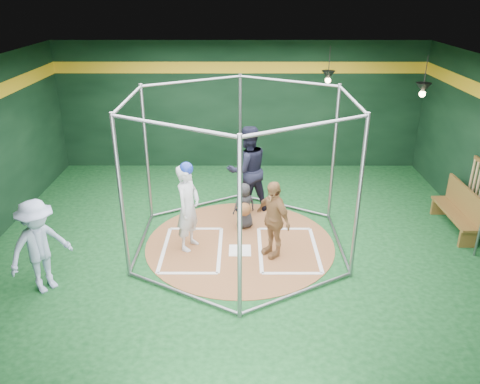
{
  "coord_description": "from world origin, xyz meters",
  "views": [
    {
      "loc": [
        0.02,
        -8.26,
        4.79
      ],
      "look_at": [
        0.0,
        0.1,
        1.1
      ],
      "focal_mm": 35.0,
      "sensor_mm": 36.0,
      "label": 1
    }
  ],
  "objects_px": {
    "visitor_leopard": "(273,219)",
    "umpire": "(247,169)",
    "dugout_bench": "(459,209)",
    "batter_figure": "(188,206)"
  },
  "relations": [
    {
      "from": "batter_figure",
      "to": "umpire",
      "type": "bearing_deg",
      "value": 55.4
    },
    {
      "from": "umpire",
      "to": "dugout_bench",
      "type": "height_order",
      "value": "umpire"
    },
    {
      "from": "batter_figure",
      "to": "umpire",
      "type": "relative_size",
      "value": 0.89
    },
    {
      "from": "visitor_leopard",
      "to": "umpire",
      "type": "height_order",
      "value": "umpire"
    },
    {
      "from": "dugout_bench",
      "to": "batter_figure",
      "type": "bearing_deg",
      "value": -172.28
    },
    {
      "from": "batter_figure",
      "to": "umpire",
      "type": "distance_m",
      "value": 2.05
    },
    {
      "from": "batter_figure",
      "to": "dugout_bench",
      "type": "xyz_separation_m",
      "value": [
        5.63,
        0.76,
        -0.41
      ]
    },
    {
      "from": "batter_figure",
      "to": "visitor_leopard",
      "type": "xyz_separation_m",
      "value": [
        1.62,
        -0.27,
        -0.13
      ]
    },
    {
      "from": "visitor_leopard",
      "to": "umpire",
      "type": "bearing_deg",
      "value": 156.62
    },
    {
      "from": "visitor_leopard",
      "to": "batter_figure",
      "type": "bearing_deg",
      "value": -135.99
    }
  ]
}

